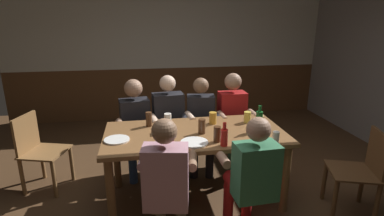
{
  "coord_description": "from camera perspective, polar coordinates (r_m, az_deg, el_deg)",
  "views": [
    {
      "loc": [
        -0.52,
        -2.79,
        1.94
      ],
      "look_at": [
        0.0,
        0.31,
        0.98
      ],
      "focal_mm": 28.49,
      "sensor_mm": 36.0,
      "label": 1
    }
  ],
  "objects": [
    {
      "name": "dining_table",
      "position": [
        3.21,
        0.58,
        -6.24
      ],
      "size": [
        1.86,
        0.94,
        0.78
      ],
      "color": "brown",
      "rests_on": "ground_plane"
    },
    {
      "name": "person_0",
      "position": [
        3.82,
        -10.45,
        -2.72
      ],
      "size": [
        0.53,
        0.58,
        1.2
      ],
      "rotation": [
        0.0,
        0.0,
        3.3
      ],
      "color": "black",
      "rests_on": "ground_plane"
    },
    {
      "name": "bottle_0",
      "position": [
        2.83,
        6.05,
        -5.34
      ],
      "size": [
        0.07,
        0.07,
        0.23
      ],
      "color": "red",
      "rests_on": "dining_table"
    },
    {
      "name": "pint_glass_0",
      "position": [
        3.49,
        10.33,
        -1.68
      ],
      "size": [
        0.08,
        0.08,
        0.12
      ],
      "primitive_type": "cylinder",
      "color": "#E5C64C",
      "rests_on": "dining_table"
    },
    {
      "name": "pint_glass_6",
      "position": [
        3.4,
        3.93,
        -1.88
      ],
      "size": [
        0.08,
        0.08,
        0.13
      ],
      "primitive_type": "cylinder",
      "color": "gold",
      "rests_on": "dining_table"
    },
    {
      "name": "plate_0",
      "position": [
        2.9,
        0.44,
        -6.45
      ],
      "size": [
        0.27,
        0.27,
        0.01
      ],
      "primitive_type": "cylinder",
      "color": "white",
      "rests_on": "dining_table"
    },
    {
      "name": "condiment_caddy",
      "position": [
        3.14,
        -5.7,
        -4.37
      ],
      "size": [
        0.14,
        0.1,
        0.05
      ],
      "primitive_type": "cube",
      "color": "#B2B7BC",
      "rests_on": "dining_table"
    },
    {
      "name": "person_2",
      "position": [
        3.88,
        1.68,
        -2.43
      ],
      "size": [
        0.52,
        0.54,
        1.19
      ],
      "rotation": [
        0.0,
        0.0,
        3.0
      ],
      "color": "black",
      "rests_on": "ground_plane"
    },
    {
      "name": "back_wall_wainscot",
      "position": [
        6.05,
        -4.32,
        2.98
      ],
      "size": [
        5.95,
        0.12,
        0.97
      ],
      "primitive_type": "cube",
      "color": "brown",
      "rests_on": "ground_plane"
    },
    {
      "name": "back_wall_upper",
      "position": [
        5.88,
        -4.58,
        14.47
      ],
      "size": [
        5.95,
        0.12,
        1.44
      ],
      "primitive_type": "cube",
      "color": "beige"
    },
    {
      "name": "chair_empty_near_right",
      "position": [
        3.91,
        -26.83,
        -6.94
      ],
      "size": [
        0.55,
        0.55,
        0.88
      ],
      "rotation": [
        0.0,
        0.0,
        -1.86
      ],
      "color": "brown",
      "rests_on": "ground_plane"
    },
    {
      "name": "chair_empty_near_left",
      "position": [
        3.5,
        29.14,
        -10.09
      ],
      "size": [
        0.56,
        0.56,
        0.88
      ],
      "rotation": [
        0.0,
        0.0,
        1.25
      ],
      "color": "brown",
      "rests_on": "ground_plane"
    },
    {
      "name": "person_5",
      "position": [
        2.71,
        11.06,
        -11.86
      ],
      "size": [
        0.51,
        0.53,
        1.17
      ],
      "rotation": [
        0.0,
        0.0,
        0.06
      ],
      "color": "#33724C",
      "rests_on": "ground_plane"
    },
    {
      "name": "pint_glass_1",
      "position": [
        3.33,
        -4.55,
        -2.22
      ],
      "size": [
        0.08,
        0.08,
        0.14
      ],
      "primitive_type": "cylinder",
      "color": "white",
      "rests_on": "dining_table"
    },
    {
      "name": "pint_glass_3",
      "position": [
        3.11,
        1.85,
        -3.45
      ],
      "size": [
        0.07,
        0.07,
        0.15
      ],
      "primitive_type": "cylinder",
      "color": "#4C2D19",
      "rests_on": "dining_table"
    },
    {
      "name": "bottle_1",
      "position": [
        2.74,
        -3.98,
        -6.3
      ],
      "size": [
        0.06,
        0.06,
        0.22
      ],
      "color": "red",
      "rests_on": "dining_table"
    },
    {
      "name": "bottle_2",
      "position": [
        3.24,
        12.44,
        -2.31
      ],
      "size": [
        0.07,
        0.07,
        0.28
      ],
      "color": "#195923",
      "rests_on": "dining_table"
    },
    {
      "name": "person_4",
      "position": [
        2.57,
        -4.73,
        -13.09
      ],
      "size": [
        0.54,
        0.57,
        1.21
      ],
      "rotation": [
        0.0,
        0.0,
        -0.18
      ],
      "color": "#B78493",
      "rests_on": "ground_plane"
    },
    {
      "name": "table_candle",
      "position": [
        3.52,
        13.02,
        -2.09
      ],
      "size": [
        0.04,
        0.04,
        0.08
      ],
      "primitive_type": "cylinder",
      "color": "#F9E08C",
      "rests_on": "dining_table"
    },
    {
      "name": "pint_glass_5",
      "position": [
        2.92,
        4.73,
        -4.91
      ],
      "size": [
        0.07,
        0.07,
        0.15
      ],
      "primitive_type": "cylinder",
      "color": "#4C2D19",
      "rests_on": "dining_table"
    },
    {
      "name": "plate_1",
      "position": [
        3.05,
        -13.9,
        -5.78
      ],
      "size": [
        0.25,
        0.25,
        0.01
      ],
      "primitive_type": "cylinder",
      "color": "white",
      "rests_on": "dining_table"
    },
    {
      "name": "pint_glass_4",
      "position": [
        3.02,
        15.41,
        -5.24
      ],
      "size": [
        0.07,
        0.07,
        0.1
      ],
      "primitive_type": "cylinder",
      "color": "white",
      "rests_on": "dining_table"
    },
    {
      "name": "person_1",
      "position": [
        3.83,
        -4.23,
        -2.36
      ],
      "size": [
        0.55,
        0.55,
        1.24
      ],
      "rotation": [
        0.0,
        0.0,
        3.24
      ],
      "color": "black",
      "rests_on": "ground_plane"
    },
    {
      "name": "ground_plane",
      "position": [
        3.44,
        0.89,
        -17.37
      ],
      "size": [
        7.19,
        7.19,
        0.0
      ],
      "primitive_type": "plane",
      "color": "#4C331E"
    },
    {
      "name": "pint_glass_2",
      "position": [
        3.34,
        -8.07,
        -2.09
      ],
      "size": [
        0.07,
        0.07,
        0.16
      ],
      "primitive_type": "cylinder",
      "color": "#4C2D19",
      "rests_on": "dining_table"
    },
    {
      "name": "person_3",
      "position": [
        3.98,
        7.78,
        -1.66
      ],
      "size": [
        0.49,
        0.53,
        1.24
      ],
      "rotation": [
        0.0,
        0.0,
        3.15
      ],
      "color": "#AD1919",
      "rests_on": "ground_plane"
    }
  ]
}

